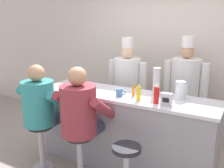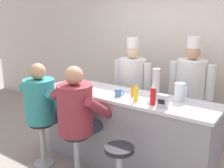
# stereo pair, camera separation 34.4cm
# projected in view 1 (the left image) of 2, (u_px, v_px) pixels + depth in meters

# --- Properties ---
(wall_back) EXTENTS (10.00, 0.06, 2.70)m
(wall_back) POSITION_uv_depth(u_px,v_px,m) (163.00, 55.00, 4.55)
(wall_back) COLOR beige
(wall_back) RESTS_ON ground_plane
(diner_counter) EXTENTS (2.38, 0.65, 1.02)m
(diner_counter) POSITION_uv_depth(u_px,v_px,m) (125.00, 130.00, 3.54)
(diner_counter) COLOR gray
(diner_counter) RESTS_ON ground_plane
(ketchup_bottle_red) EXTENTS (0.07, 0.07, 0.25)m
(ketchup_bottle_red) POSITION_uv_depth(u_px,v_px,m) (156.00, 94.00, 3.02)
(ketchup_bottle_red) COLOR red
(ketchup_bottle_red) RESTS_ON diner_counter
(mustard_bottle_yellow) EXTENTS (0.06, 0.06, 0.21)m
(mustard_bottle_yellow) POSITION_uv_depth(u_px,v_px,m) (139.00, 92.00, 3.14)
(mustard_bottle_yellow) COLOR yellow
(mustard_bottle_yellow) RESTS_ON diner_counter
(hot_sauce_bottle_orange) EXTENTS (0.03, 0.03, 0.16)m
(hot_sauce_bottle_orange) POSITION_uv_depth(u_px,v_px,m) (133.00, 90.00, 3.30)
(hot_sauce_bottle_orange) COLOR orange
(hot_sauce_bottle_orange) RESTS_ON diner_counter
(water_pitcher_clear) EXTENTS (0.15, 0.13, 0.22)m
(water_pitcher_clear) POSITION_uv_depth(u_px,v_px,m) (180.00, 90.00, 3.20)
(water_pitcher_clear) COLOR silver
(water_pitcher_clear) RESTS_ON diner_counter
(breakfast_plate) EXTENTS (0.23, 0.23, 0.05)m
(breakfast_plate) POSITION_uv_depth(u_px,v_px,m) (66.00, 88.00, 3.65)
(breakfast_plate) COLOR white
(breakfast_plate) RESTS_ON diner_counter
(cereal_bowl) EXTENTS (0.13, 0.13, 0.05)m
(cereal_bowl) POSITION_uv_depth(u_px,v_px,m) (78.00, 90.00, 3.49)
(cereal_bowl) COLOR #4C7FB7
(cereal_bowl) RESTS_ON diner_counter
(coffee_mug_blue) EXTENTS (0.14, 0.09, 0.10)m
(coffee_mug_blue) POSITION_uv_depth(u_px,v_px,m) (120.00, 92.00, 3.31)
(coffee_mug_blue) COLOR #4C7AB2
(coffee_mug_blue) RESTS_ON diner_counter
(cup_stack_steel) EXTENTS (0.10, 0.10, 0.36)m
(cup_stack_steel) POSITION_uv_depth(u_px,v_px,m) (156.00, 82.00, 3.31)
(cup_stack_steel) COLOR #B7BABF
(cup_stack_steel) RESTS_ON diner_counter
(napkin_dispenser_chrome) EXTENTS (0.13, 0.08, 0.15)m
(napkin_dispenser_chrome) POSITION_uv_depth(u_px,v_px,m) (167.00, 99.00, 2.96)
(napkin_dispenser_chrome) COLOR silver
(napkin_dispenser_chrome) RESTS_ON diner_counter
(diner_seated_teal) EXTENTS (0.62, 0.61, 1.43)m
(diner_seated_teal) POSITION_uv_depth(u_px,v_px,m) (41.00, 105.00, 3.40)
(diner_seated_teal) COLOR #B2B5BA
(diner_seated_teal) RESTS_ON ground_plane
(diner_seated_maroon) EXTENTS (0.64, 0.64, 1.46)m
(diner_seated_maroon) POSITION_uv_depth(u_px,v_px,m) (80.00, 113.00, 3.10)
(diner_seated_maroon) COLOR #B2B5BA
(diner_seated_maroon) RESTS_ON ground_plane
(empty_stool_round) EXTENTS (0.32, 0.32, 0.64)m
(empty_stool_round) POSITION_uv_depth(u_px,v_px,m) (126.00, 164.00, 2.89)
(empty_stool_round) COLOR #B2B5BA
(empty_stool_round) RESTS_ON ground_plane
(cook_in_whites_near) EXTENTS (0.66, 0.42, 1.69)m
(cook_in_whites_near) POSITION_uv_depth(u_px,v_px,m) (127.00, 85.00, 4.23)
(cook_in_whites_near) COLOR #232328
(cook_in_whites_near) RESTS_ON ground_plane
(cook_in_whites_far) EXTENTS (0.68, 0.43, 1.73)m
(cook_in_whites_far) POSITION_uv_depth(u_px,v_px,m) (185.00, 88.00, 4.01)
(cook_in_whites_far) COLOR #232328
(cook_in_whites_far) RESTS_ON ground_plane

